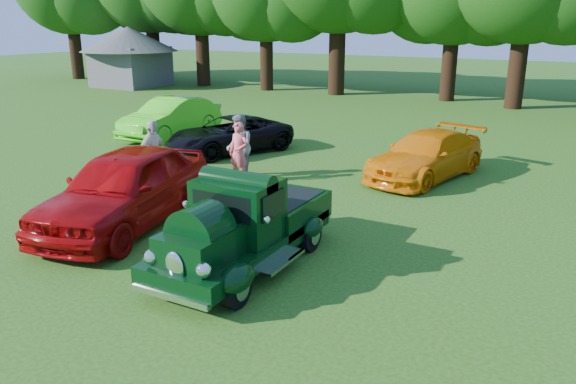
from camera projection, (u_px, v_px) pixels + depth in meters
The scene contains 10 objects.
ground at pixel (213, 264), 10.46m from camera, with size 120.00×120.00×0.00m, color #1D4D12.
hero_pickup at pixel (245, 227), 10.25m from camera, with size 2.02×4.33×1.69m.
red_convertible at pixel (125, 188), 12.23m from camera, with size 2.02×5.01×1.71m, color #990608.
back_car_lime at pixel (171, 118), 21.54m from camera, with size 1.57×4.52×1.49m, color #3FCF1B.
back_car_black at pixel (230, 135), 19.06m from camera, with size 2.02×4.37×1.22m, color black.
back_car_orange at pixel (426, 155), 16.00m from camera, with size 1.82×4.48×1.30m, color orange.
spectator_pink at pixel (239, 152), 15.54m from camera, with size 0.61×0.40×1.68m, color #F1636B.
spectator_grey at pixel (239, 146), 15.93m from camera, with size 0.89×0.69×1.82m, color gray.
spectator_white at pixel (153, 153), 15.18m from camera, with size 1.05×0.44×1.79m, color beige.
gazebo at pixel (129, 50), 37.45m from camera, with size 6.40×6.40×3.90m.
Camera 1 is at (5.84, -7.74, 4.38)m, focal length 35.00 mm.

